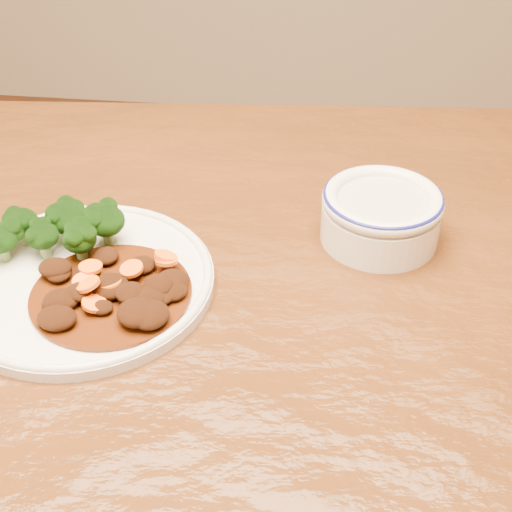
# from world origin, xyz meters

# --- Properties ---
(dining_table) EXTENTS (1.57, 1.02, 0.75)m
(dining_table) POSITION_xyz_m (0.00, 0.00, 0.67)
(dining_table) COLOR #50280E
(dining_table) RESTS_ON ground
(dinner_plate) EXTENTS (0.26, 0.26, 0.02)m
(dinner_plate) POSITION_xyz_m (-0.08, 0.01, 0.76)
(dinner_plate) COLOR white
(dinner_plate) RESTS_ON dining_table
(broccoli_florets) EXTENTS (0.14, 0.08, 0.05)m
(broccoli_florets) POSITION_xyz_m (-0.12, 0.06, 0.79)
(broccoli_florets) COLOR olive
(broccoli_florets) RESTS_ON dinner_plate
(mince_stew) EXTENTS (0.16, 0.16, 0.03)m
(mince_stew) POSITION_xyz_m (-0.04, -0.02, 0.77)
(mince_stew) COLOR #421D07
(mince_stew) RESTS_ON dinner_plate
(dip_bowl) EXTENTS (0.13, 0.13, 0.06)m
(dip_bowl) POSITION_xyz_m (0.21, 0.13, 0.78)
(dip_bowl) COLOR white
(dip_bowl) RESTS_ON dining_table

